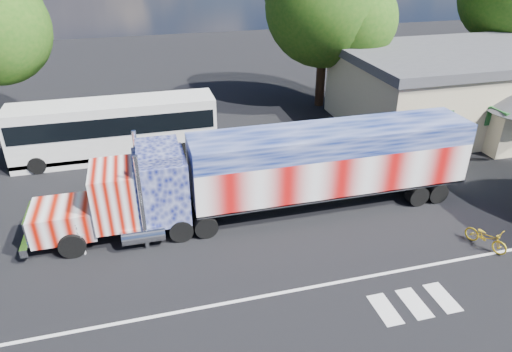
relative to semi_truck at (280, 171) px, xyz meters
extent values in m
plane|color=black|center=(-1.04, -2.53, -2.29)|extent=(100.00, 100.00, 0.00)
cube|color=silver|center=(-1.04, -5.53, -2.28)|extent=(30.00, 0.15, 0.01)
cube|color=silver|center=(1.76, -7.33, -2.28)|extent=(0.70, 1.60, 0.01)
cube|color=silver|center=(2.96, -7.33, -2.28)|extent=(0.70, 1.60, 0.01)
cube|color=silver|center=(4.16, -7.33, -2.28)|extent=(0.70, 1.60, 0.01)
cube|color=black|center=(-6.51, 0.00, -1.58)|extent=(9.09, 1.01, 0.30)
cube|color=tan|center=(-9.75, 0.00, -1.08)|extent=(2.63, 2.22, 1.31)
cube|color=silver|center=(-11.11, 0.00, -1.08)|extent=(0.12, 1.92, 1.17)
cube|color=silver|center=(-11.31, 0.00, -1.73)|extent=(0.30, 2.53, 0.36)
cube|color=tan|center=(-7.52, 0.00, -0.17)|extent=(1.82, 2.53, 2.53)
cube|color=black|center=(-8.38, 0.00, 0.29)|extent=(0.06, 2.12, 0.91)
cube|color=#49508A|center=(-5.50, 0.00, -0.07)|extent=(2.22, 2.53, 2.93)
cube|color=#49508A|center=(-5.50, 0.00, 1.60)|extent=(1.82, 2.43, 0.51)
cylinder|color=silver|center=(-6.41, 1.33, -0.07)|extent=(0.20, 0.20, 4.45)
cylinder|color=silver|center=(-6.41, -1.33, -0.07)|extent=(0.20, 0.20, 4.45)
cylinder|color=silver|center=(-6.51, 1.31, -1.63)|extent=(1.82, 0.67, 0.67)
cylinder|color=silver|center=(-6.51, -1.31, -1.63)|extent=(1.82, 0.67, 0.67)
cylinder|color=black|center=(-9.44, -1.11, -1.73)|extent=(1.11, 0.35, 1.11)
cylinder|color=black|center=(-9.44, 1.11, -1.73)|extent=(1.11, 0.35, 1.11)
cylinder|color=black|center=(-4.90, -1.06, -1.76)|extent=(1.05, 0.56, 1.05)
cylinder|color=black|center=(-4.90, 1.06, -1.76)|extent=(1.05, 0.56, 1.05)
cylinder|color=black|center=(-3.79, -1.06, -1.76)|extent=(1.05, 0.56, 1.05)
cylinder|color=black|center=(-3.79, 1.06, -1.76)|extent=(1.05, 0.56, 1.05)
cube|color=black|center=(2.58, 0.00, -1.33)|extent=(13.14, 1.11, 0.30)
cube|color=#E28081|center=(2.58, 0.00, -0.17)|extent=(13.54, 2.63, 2.02)
cube|color=#455598|center=(2.58, 0.00, 1.35)|extent=(13.54, 2.63, 1.01)
cube|color=silver|center=(2.58, 0.00, -1.18)|extent=(13.54, 2.63, 0.12)
cube|color=silver|center=(9.37, 0.00, 0.34)|extent=(0.04, 2.53, 2.93)
cylinder|color=black|center=(6.93, -1.06, -1.76)|extent=(1.05, 0.56, 1.05)
cylinder|color=black|center=(6.93, 1.06, -1.76)|extent=(1.05, 0.56, 1.05)
cylinder|color=black|center=(8.04, -1.06, -1.76)|extent=(1.05, 0.56, 1.05)
cylinder|color=black|center=(8.04, 1.06, -1.76)|extent=(1.05, 0.56, 1.05)
cube|color=silver|center=(-7.60, 8.71, -0.55)|extent=(11.92, 2.58, 3.48)
cube|color=black|center=(-7.60, 8.71, 0.10)|extent=(11.52, 2.64, 1.09)
cube|color=black|center=(-7.60, 8.71, -1.84)|extent=(11.92, 2.58, 0.25)
cube|color=black|center=(-13.56, 8.71, -0.40)|extent=(0.06, 2.28, 1.39)
cylinder|color=black|center=(-12.07, 7.47, -1.79)|extent=(0.99, 0.30, 0.99)
cylinder|color=black|center=(-12.07, 9.95, -1.79)|extent=(0.99, 0.30, 0.99)
cylinder|color=black|center=(-4.62, 7.47, -1.79)|extent=(0.99, 0.30, 0.99)
cylinder|color=black|center=(-4.62, 9.95, -1.79)|extent=(0.99, 0.30, 0.99)
cylinder|color=black|center=(-3.72, 7.47, -1.79)|extent=(0.99, 0.30, 0.99)
cylinder|color=black|center=(-3.72, 9.95, -1.79)|extent=(0.99, 0.30, 0.99)
cube|color=beige|center=(18.96, 8.47, 0.01)|extent=(22.00, 10.00, 4.60)
cube|color=#46464B|center=(18.96, 8.47, 2.61)|extent=(22.40, 10.40, 0.60)
cube|color=#1E5926|center=(10.96, 3.43, 0.11)|extent=(1.60, 0.08, 1.20)
cube|color=#1E5926|center=(14.96, 3.43, 0.11)|extent=(1.60, 0.08, 1.20)
imported|color=slate|center=(-9.14, -1.03, -1.51)|extent=(0.63, 0.47, 1.56)
imported|color=gold|center=(7.82, -5.02, -1.79)|extent=(1.33, 2.01, 1.00)
cylinder|color=black|center=(7.91, 14.49, 0.71)|extent=(0.70, 0.70, 5.99)
sphere|color=#2D5514|center=(7.91, 14.49, 5.21)|extent=(8.80, 8.80, 8.80)
sphere|color=#2D5514|center=(9.67, 13.17, 4.35)|extent=(6.16, 6.16, 6.16)
cylinder|color=black|center=(24.79, 15.55, 0.84)|extent=(0.70, 0.70, 6.26)
camera|label=1|loc=(-5.98, -18.11, 9.78)|focal=32.00mm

